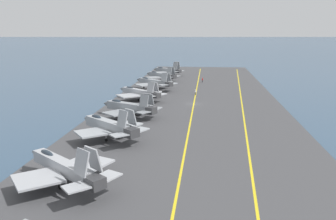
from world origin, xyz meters
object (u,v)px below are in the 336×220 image
object	(u,v)px
parked_jet_second	(64,167)
parked_jet_third	(109,126)
crew_white_vest	(195,92)
crew_red_vest	(202,80)
parked_jet_fifth	(139,92)
parked_jet_seventh	(161,75)
parked_jet_fourth	(129,107)
parked_jet_eighth	(167,70)
parked_jet_sixth	(154,82)

from	to	relation	value
parked_jet_second	parked_jet_third	xyz separation A→B (m)	(20.05, -0.40, 0.11)
parked_jet_second	crew_white_vest	bearing A→B (deg)	-12.41
crew_white_vest	crew_red_vest	xyz separation A→B (m)	(27.22, -1.76, 0.04)
parked_jet_third	parked_jet_fifth	world-z (taller)	parked_jet_third
parked_jet_seventh	crew_white_vest	world-z (taller)	parked_jet_seventh
crew_white_vest	parked_jet_seventh	bearing A→B (deg)	26.88
parked_jet_second	parked_jet_fifth	distance (m)	57.25
parked_jet_fourth	crew_red_vest	bearing A→B (deg)	-15.84
parked_jet_second	crew_red_vest	xyz separation A→B (m)	(94.44, -16.55, -1.47)
parked_jet_eighth	crew_red_vest	world-z (taller)	parked_jet_eighth
parked_jet_second	parked_jet_seventh	xyz separation A→B (m)	(95.67, -0.37, -0.08)
parked_jet_third	parked_jet_eighth	world-z (taller)	parked_jet_third
parked_jet_second	parked_jet_fifth	bearing A→B (deg)	0.93
parked_jet_sixth	parked_jet_second	bearing A→B (deg)	179.54
parked_jet_seventh	parked_jet_eighth	bearing A→B (deg)	-1.33
parked_jet_fourth	parked_jet_eighth	world-z (taller)	parked_jet_eighth
parked_jet_third	parked_jet_eighth	xyz separation A→B (m)	(93.52, -0.39, -0.23)
parked_jet_third	parked_jet_fifth	xyz separation A→B (m)	(37.19, 1.32, -0.29)
parked_jet_third	parked_jet_sixth	size ratio (longest dim) A/B	0.94
parked_jet_sixth	crew_white_vest	bearing A→B (deg)	-119.80
parked_jet_fourth	parked_jet_eighth	size ratio (longest dim) A/B	1.04
parked_jet_eighth	crew_white_vest	world-z (taller)	parked_jet_eighth
parked_jet_second	parked_jet_eighth	world-z (taller)	parked_jet_eighth
parked_jet_fifth	parked_jet_fourth	bearing A→B (deg)	-176.36
parked_jet_fourth	parked_jet_seventh	world-z (taller)	parked_jet_seventh
parked_jet_eighth	parked_jet_third	bearing A→B (deg)	179.76
parked_jet_fourth	parked_jet_fifth	size ratio (longest dim) A/B	0.97
parked_jet_fifth	crew_red_vest	size ratio (longest dim) A/B	8.62
parked_jet_third	parked_jet_fifth	distance (m)	37.21
parked_jet_fourth	parked_jet_eighth	xyz separation A→B (m)	(76.26, -0.44, 0.05)
parked_jet_fourth	crew_white_vest	xyz separation A→B (m)	(29.91, -14.45, -1.33)
parked_jet_third	parked_jet_fourth	bearing A→B (deg)	0.17
parked_jet_second	crew_white_vest	world-z (taller)	parked_jet_second
parked_jet_third	crew_white_vest	xyz separation A→B (m)	(47.17, -14.39, -1.62)
crew_red_vest	parked_jet_seventh	bearing A→B (deg)	85.67
parked_jet_sixth	parked_jet_fourth	bearing A→B (deg)	179.60
parked_jet_sixth	parked_jet_seventh	size ratio (longest dim) A/B	1.06
parked_jet_third	parked_jet_fourth	size ratio (longest dim) A/B	0.97
crew_white_vest	crew_red_vest	size ratio (longest dim) A/B	0.96
parked_jet_sixth	parked_jet_eighth	world-z (taller)	parked_jet_eighth
parked_jet_fourth	parked_jet_sixth	world-z (taller)	parked_jet_sixth
parked_jet_fifth	crew_white_vest	xyz separation A→B (m)	(9.98, -15.72, -1.33)
parked_jet_third	crew_red_vest	world-z (taller)	parked_jet_third
parked_jet_seventh	crew_red_vest	bearing A→B (deg)	-94.33
parked_jet_seventh	parked_jet_fifth	bearing A→B (deg)	178.07
parked_jet_third	parked_jet_fifth	size ratio (longest dim) A/B	0.95
parked_jet_second	crew_red_vest	bearing A→B (deg)	-9.94
parked_jet_fourth	parked_jet_fifth	distance (m)	19.97
parked_jet_fourth	parked_jet_sixth	distance (m)	38.04
parked_jet_fifth	crew_red_vest	bearing A→B (deg)	-25.16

